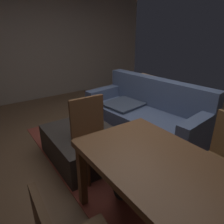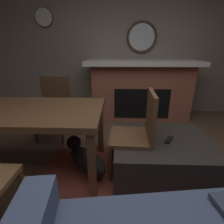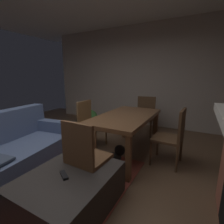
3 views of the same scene
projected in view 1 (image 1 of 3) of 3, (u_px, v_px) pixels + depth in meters
name	position (u px, v px, depth m)	size (l,w,h in m)	color
floor	(128.00, 155.00, 2.97)	(7.77, 7.77, 0.00)	brown
wall_left	(42.00, 38.00, 4.86)	(0.12, 5.66, 2.83)	gray
area_rug	(117.00, 145.00, 3.21)	(2.60, 2.00, 0.01)	brown
couch	(146.00, 116.00, 3.45)	(2.12, 1.12, 0.90)	#4C5B7F
ottoman_coffee_table	(83.00, 145.00, 2.83)	(1.04, 0.84, 0.41)	#2D2826
tv_remote	(82.00, 129.00, 2.80)	(0.05, 0.16, 0.02)	black
dining_table	(172.00, 179.00, 1.54)	(1.64, 0.86, 0.74)	brown
dining_chair_west	(92.00, 132.00, 2.51)	(0.46, 0.46, 0.93)	brown
small_dog	(123.00, 180.00, 2.22)	(0.56, 0.54, 0.32)	black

